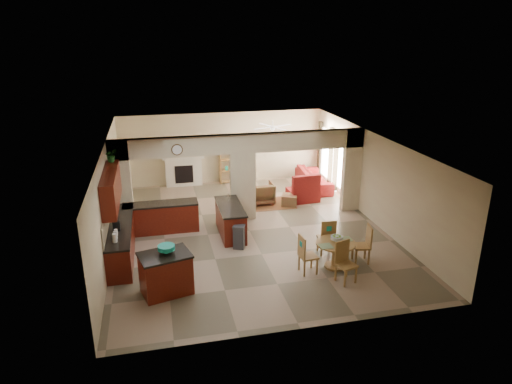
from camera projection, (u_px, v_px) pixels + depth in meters
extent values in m
plane|color=gray|center=(250.00, 231.00, 13.93)|extent=(10.00, 10.00, 0.00)
plane|color=white|center=(249.00, 141.00, 13.00)|extent=(10.00, 10.00, 0.00)
plane|color=beige|center=(223.00, 148.00, 18.07)|extent=(8.00, 0.00, 8.00)
plane|color=beige|center=(303.00, 268.00, 8.87)|extent=(8.00, 0.00, 8.00)
plane|color=beige|center=(108.00, 198.00, 12.63)|extent=(0.00, 10.00, 10.00)
plane|color=beige|center=(374.00, 178.00, 14.31)|extent=(0.00, 10.00, 10.00)
cube|color=beige|center=(121.00, 186.00, 13.61)|extent=(0.60, 0.25, 2.80)
cube|color=beige|center=(243.00, 186.00, 14.49)|extent=(0.80, 0.25, 2.20)
cube|color=beige|center=(352.00, 170.00, 15.17)|extent=(0.60, 0.25, 2.80)
cube|color=beige|center=(242.00, 143.00, 14.02)|extent=(8.00, 0.25, 0.60)
cube|color=#410A07|center=(122.00, 241.00, 12.28)|extent=(0.60, 3.20, 0.86)
cube|color=black|center=(120.00, 225.00, 12.13)|extent=(0.62, 3.22, 0.05)
cube|color=tan|center=(108.00, 215.00, 11.96)|extent=(0.02, 3.20, 0.55)
cube|color=#410A07|center=(161.00, 218.00, 13.77)|extent=(2.20, 0.60, 0.86)
cube|color=black|center=(160.00, 204.00, 13.62)|extent=(2.22, 0.62, 0.05)
cube|color=#410A07|center=(111.00, 189.00, 11.76)|extent=(0.35, 2.40, 0.90)
cube|color=#410A07|center=(230.00, 221.00, 13.57)|extent=(0.65, 1.80, 0.86)
cube|color=black|center=(230.00, 207.00, 13.42)|extent=(0.70, 1.85, 0.05)
cube|color=silver|center=(236.00, 233.00, 12.79)|extent=(0.58, 0.04, 0.70)
cylinder|color=#4F371A|center=(177.00, 150.00, 13.48)|extent=(0.34, 0.03, 0.34)
cube|color=brown|center=(270.00, 204.00, 16.12)|extent=(1.60, 1.30, 0.01)
cube|color=beige|center=(184.00, 172.00, 17.87)|extent=(1.40, 0.28, 1.10)
cube|color=black|center=(184.00, 174.00, 17.75)|extent=(0.70, 0.04, 0.70)
cube|color=beige|center=(183.00, 157.00, 17.65)|extent=(1.60, 0.35, 0.10)
cube|color=olive|center=(233.00, 161.00, 18.14)|extent=(1.00, 0.32, 1.80)
cube|color=white|center=(343.00, 165.00, 16.48)|extent=(0.02, 0.90, 1.90)
cube|color=white|center=(326.00, 153.00, 18.05)|extent=(0.02, 0.90, 1.90)
cube|color=white|center=(334.00, 163.00, 17.32)|extent=(0.02, 0.70, 2.10)
cube|color=#3F1D19|center=(349.00, 169.00, 15.92)|extent=(0.10, 0.28, 2.30)
cube|color=#3F1D19|center=(336.00, 161.00, 17.03)|extent=(0.10, 0.28, 2.30)
cube|color=#3F1D19|center=(331.00, 157.00, 17.49)|extent=(0.10, 0.28, 2.30)
cube|color=#3F1D19|center=(320.00, 150.00, 18.59)|extent=(0.10, 0.28, 2.30)
cylinder|color=white|center=(273.00, 127.00, 16.16)|extent=(1.00, 1.00, 0.10)
cube|color=#410A07|center=(166.00, 274.00, 10.50)|extent=(1.24, 1.01, 0.94)
cube|color=black|center=(165.00, 255.00, 10.33)|extent=(1.30, 1.07, 0.05)
cylinder|color=#169785|center=(166.00, 249.00, 10.36)|extent=(0.39, 0.39, 0.18)
cube|color=#323234|center=(239.00, 238.00, 12.72)|extent=(0.37, 0.34, 0.63)
cylinder|color=olive|center=(336.00, 243.00, 11.57)|extent=(1.02, 1.02, 0.04)
cylinder|color=olive|center=(335.00, 255.00, 11.68)|extent=(0.15, 0.15, 0.65)
cylinder|color=olive|center=(334.00, 266.00, 11.79)|extent=(0.52, 0.52, 0.06)
cylinder|color=#66A022|center=(337.00, 238.00, 11.61)|extent=(0.31, 0.31, 0.17)
imported|color=maroon|center=(314.00, 179.00, 17.71)|extent=(2.48, 1.14, 0.70)
cube|color=maroon|center=(303.00, 195.00, 16.40)|extent=(1.09, 0.92, 0.41)
imported|color=maroon|center=(262.00, 193.00, 16.09)|extent=(0.81, 0.83, 0.75)
cube|color=maroon|center=(289.00, 200.00, 15.94)|extent=(0.68, 0.68, 0.38)
imported|color=#124715|center=(111.00, 155.00, 12.45)|extent=(0.42, 0.40, 0.37)
cube|color=olive|center=(326.00, 238.00, 12.39)|extent=(0.44, 0.44, 0.05)
cube|color=olive|center=(330.00, 242.00, 12.65)|extent=(0.04, 0.04, 0.44)
cube|color=olive|center=(318.00, 243.00, 12.60)|extent=(0.04, 0.04, 0.44)
cube|color=olive|center=(333.00, 248.00, 12.34)|extent=(0.04, 0.04, 0.44)
cube|color=olive|center=(321.00, 249.00, 12.29)|extent=(0.04, 0.04, 0.44)
cube|color=olive|center=(329.00, 231.00, 12.12)|extent=(0.42, 0.07, 0.55)
cube|color=#169785|center=(329.00, 229.00, 12.07)|extent=(0.14, 0.02, 0.14)
cube|color=olive|center=(361.00, 246.00, 11.91)|extent=(0.48, 0.48, 0.05)
cube|color=olive|center=(352.00, 251.00, 12.14)|extent=(0.04, 0.04, 0.44)
cube|color=olive|center=(356.00, 257.00, 11.82)|extent=(0.04, 0.04, 0.44)
cube|color=olive|center=(365.00, 251.00, 12.16)|extent=(0.04, 0.04, 0.44)
cube|color=olive|center=(369.00, 257.00, 11.84)|extent=(0.04, 0.04, 0.44)
cube|color=olive|center=(369.00, 236.00, 11.83)|extent=(0.10, 0.42, 0.55)
cube|color=#169785|center=(370.00, 233.00, 11.80)|extent=(0.03, 0.14, 0.14)
cube|color=olive|center=(346.00, 265.00, 10.95)|extent=(0.52, 0.52, 0.05)
cube|color=olive|center=(345.00, 279.00, 10.80)|extent=(0.04, 0.04, 0.44)
cube|color=olive|center=(356.00, 275.00, 10.96)|extent=(0.04, 0.04, 0.44)
cube|color=olive|center=(336.00, 272.00, 11.08)|extent=(0.04, 0.04, 0.44)
cube|color=olive|center=(347.00, 269.00, 11.24)|extent=(0.04, 0.04, 0.44)
cube|color=olive|center=(342.00, 251.00, 11.00)|extent=(0.41, 0.16, 0.55)
cube|color=#169785|center=(341.00, 248.00, 11.00)|extent=(0.14, 0.05, 0.14)
cube|color=olive|center=(308.00, 256.00, 11.38)|extent=(0.45, 0.45, 0.05)
cube|color=olive|center=(317.00, 267.00, 11.36)|extent=(0.04, 0.04, 0.44)
cube|color=olive|center=(311.00, 260.00, 11.66)|extent=(0.04, 0.04, 0.44)
cube|color=olive|center=(304.00, 269.00, 11.26)|extent=(0.04, 0.04, 0.44)
cube|color=olive|center=(299.00, 262.00, 11.56)|extent=(0.04, 0.04, 0.44)
cube|color=olive|center=(302.00, 246.00, 11.23)|extent=(0.08, 0.42, 0.55)
cube|color=#169785|center=(301.00, 244.00, 11.20)|extent=(0.02, 0.14, 0.14)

